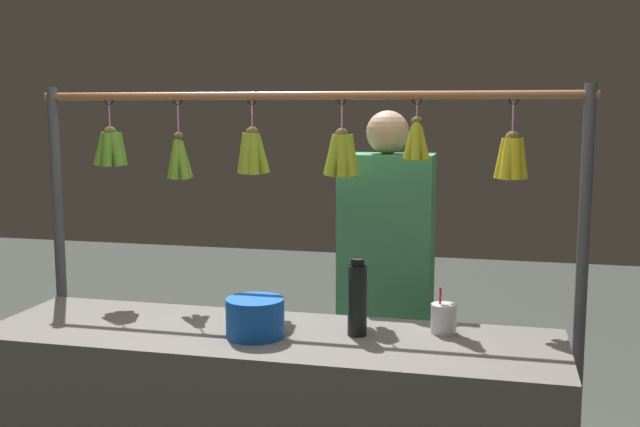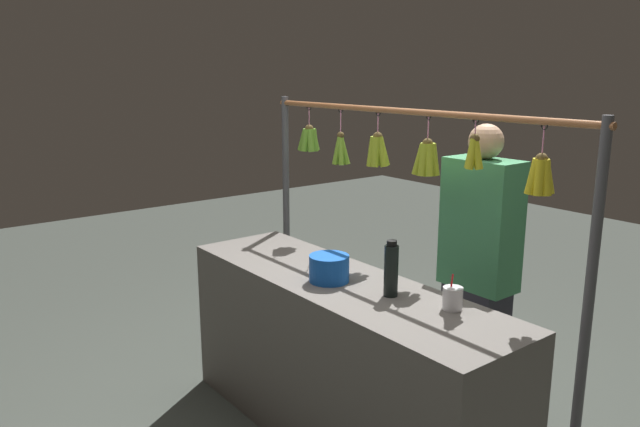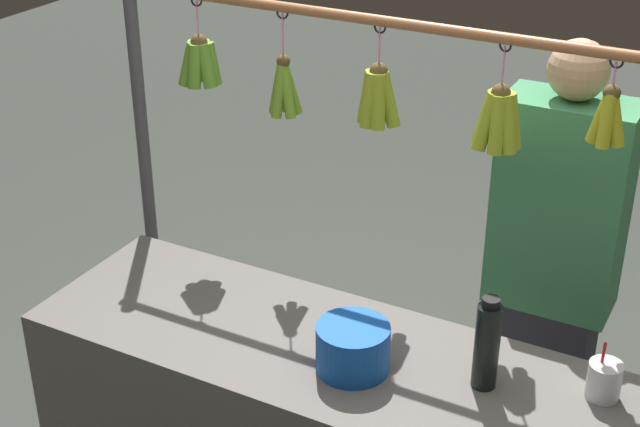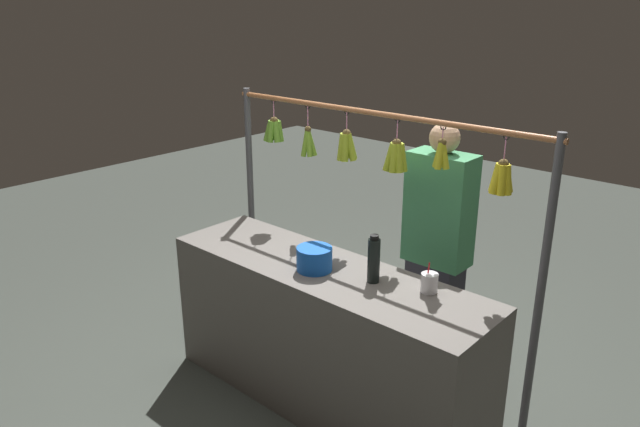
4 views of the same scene
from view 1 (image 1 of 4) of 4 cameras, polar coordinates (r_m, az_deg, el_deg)
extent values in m
cylinder|color=#4C4C51|center=(2.99, 18.91, -7.81)|extent=(0.04, 0.04, 1.75)
cylinder|color=#4C4C51|center=(3.50, -18.83, -5.53)|extent=(0.04, 0.04, 1.75)
cylinder|color=#9E6038|center=(2.97, -1.61, 8.84)|extent=(2.20, 0.03, 0.03)
torus|color=black|center=(2.87, 14.34, 8.28)|extent=(0.04, 0.01, 0.04)
cylinder|color=pink|center=(2.87, 14.29, 6.87)|extent=(0.01, 0.01, 0.14)
sphere|color=brown|center=(2.87, 14.25, 5.50)|extent=(0.05, 0.05, 0.05)
cylinder|color=gold|center=(2.87, 13.60, 4.02)|extent=(0.07, 0.04, 0.16)
cylinder|color=gold|center=(2.85, 13.88, 3.99)|extent=(0.06, 0.07, 0.16)
cylinder|color=gold|center=(2.84, 14.48, 3.96)|extent=(0.05, 0.06, 0.16)
cylinder|color=gold|center=(2.87, 14.79, 3.98)|extent=(0.06, 0.04, 0.15)
cylinder|color=gold|center=(2.90, 14.50, 4.03)|extent=(0.06, 0.07, 0.16)
cylinder|color=gold|center=(2.90, 13.93, 4.05)|extent=(0.06, 0.08, 0.16)
torus|color=black|center=(2.88, 7.31, 8.45)|extent=(0.04, 0.01, 0.04)
cylinder|color=pink|center=(2.88, 7.29, 7.61)|extent=(0.01, 0.01, 0.08)
sphere|color=brown|center=(2.88, 7.28, 6.81)|extent=(0.05, 0.05, 0.05)
cylinder|color=gold|center=(2.89, 6.91, 5.41)|extent=(0.07, 0.04, 0.15)
cylinder|color=gold|center=(2.87, 7.22, 5.39)|extent=(0.04, 0.06, 0.15)
cylinder|color=gold|center=(2.88, 7.60, 5.39)|extent=(0.07, 0.04, 0.15)
cylinder|color=gold|center=(2.90, 7.27, 5.41)|extent=(0.04, 0.07, 0.15)
torus|color=black|center=(2.93, 1.65, 8.50)|extent=(0.04, 0.01, 0.04)
cylinder|color=pink|center=(2.93, 1.65, 7.20)|extent=(0.01, 0.01, 0.13)
sphere|color=brown|center=(2.93, 1.64, 5.93)|extent=(0.05, 0.05, 0.05)
cylinder|color=#9EB227|center=(2.94, 0.97, 4.38)|extent=(0.08, 0.04, 0.17)
cylinder|color=#9EB227|center=(2.91, 1.05, 4.35)|extent=(0.07, 0.07, 0.17)
cylinder|color=#9EB227|center=(2.90, 1.66, 4.33)|extent=(0.05, 0.07, 0.17)
cylinder|color=#9EB227|center=(2.91, 2.15, 4.34)|extent=(0.07, 0.06, 0.17)
cylinder|color=#9EB227|center=(2.94, 2.32, 4.37)|extent=(0.07, 0.05, 0.17)
cylinder|color=#9EB227|center=(2.96, 1.96, 4.41)|extent=(0.05, 0.07, 0.17)
cylinder|color=#9EB227|center=(2.96, 1.24, 4.41)|extent=(0.06, 0.06, 0.17)
torus|color=black|center=(3.02, -5.14, 8.46)|extent=(0.04, 0.01, 0.04)
cylinder|color=pink|center=(3.02, -5.13, 7.22)|extent=(0.01, 0.01, 0.13)
sphere|color=brown|center=(3.02, -5.11, 6.02)|extent=(0.05, 0.05, 0.05)
cylinder|color=#99B027|center=(3.03, -5.66, 4.50)|extent=(0.06, 0.04, 0.17)
cylinder|color=#99B027|center=(3.01, -5.50, 4.47)|extent=(0.05, 0.06, 0.17)
cylinder|color=#99B027|center=(3.00, -5.01, 4.46)|extent=(0.05, 0.06, 0.17)
cylinder|color=#99B027|center=(3.02, -4.53, 4.50)|extent=(0.08, 0.05, 0.17)
cylinder|color=#99B027|center=(3.05, -4.71, 4.53)|extent=(0.06, 0.08, 0.17)
cylinder|color=#99B027|center=(3.06, -5.28, 4.53)|extent=(0.07, 0.07, 0.17)
torus|color=black|center=(3.14, -10.65, 8.33)|extent=(0.04, 0.01, 0.04)
cylinder|color=pink|center=(3.14, -10.61, 6.98)|extent=(0.01, 0.01, 0.14)
sphere|color=brown|center=(3.14, -10.58, 5.67)|extent=(0.04, 0.04, 0.04)
cylinder|color=#72A42B|center=(3.15, -10.88, 4.11)|extent=(0.07, 0.03, 0.17)
cylinder|color=#72A42B|center=(3.13, -10.75, 4.08)|extent=(0.04, 0.07, 0.18)
cylinder|color=#72A42B|center=(3.13, -10.34, 4.09)|extent=(0.07, 0.06, 0.18)
cylinder|color=#72A42B|center=(3.15, -10.20, 4.12)|extent=(0.07, 0.06, 0.18)
cylinder|color=#72A42B|center=(3.16, -10.51, 4.13)|extent=(0.04, 0.06, 0.18)
torus|color=black|center=(3.27, -15.57, 8.16)|extent=(0.04, 0.01, 0.04)
cylinder|color=pink|center=(3.27, -15.53, 6.99)|extent=(0.01, 0.01, 0.13)
sphere|color=brown|center=(3.27, -15.49, 5.85)|extent=(0.05, 0.05, 0.05)
cylinder|color=#649F2D|center=(3.30, -15.96, 4.66)|extent=(0.07, 0.04, 0.14)
cylinder|color=#649F2D|center=(3.27, -16.05, 4.63)|extent=(0.07, 0.07, 0.15)
cylinder|color=#649F2D|center=(3.24, -15.69, 4.62)|extent=(0.04, 0.06, 0.14)
cylinder|color=#649F2D|center=(3.25, -15.04, 4.65)|extent=(0.07, 0.05, 0.15)
cylinder|color=#649F2D|center=(3.27, -14.81, 4.68)|extent=(0.06, 0.05, 0.14)
cylinder|color=#649F2D|center=(3.31, -15.09, 4.70)|extent=(0.05, 0.07, 0.14)
cylinder|color=#649F2D|center=(3.31, -15.52, 4.69)|extent=(0.06, 0.06, 0.15)
cylinder|color=black|center=(2.63, 2.82, -6.56)|extent=(0.07, 0.07, 0.24)
cylinder|color=black|center=(2.60, 2.84, -3.69)|extent=(0.05, 0.05, 0.02)
cylinder|color=blue|center=(2.63, -4.89, -7.80)|extent=(0.20, 0.20, 0.13)
cylinder|color=silver|center=(2.71, 9.26, -7.79)|extent=(0.09, 0.09, 0.10)
cylinder|color=red|center=(2.70, 8.99, -7.20)|extent=(0.01, 0.03, 0.16)
cube|color=#2D2D38|center=(3.43, 4.86, -13.86)|extent=(0.31, 0.21, 0.79)
cube|color=#3F8C59|center=(3.23, 5.01, -1.62)|extent=(0.39, 0.21, 0.69)
sphere|color=tan|center=(3.19, 5.11, 6.10)|extent=(0.18, 0.18, 0.18)
camera|label=2|loc=(1.60, 83.65, 10.03)|focal=34.53mm
camera|label=3|loc=(0.93, 27.91, 60.56)|focal=52.27mm
camera|label=4|loc=(1.45, 102.13, 25.73)|focal=33.96mm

